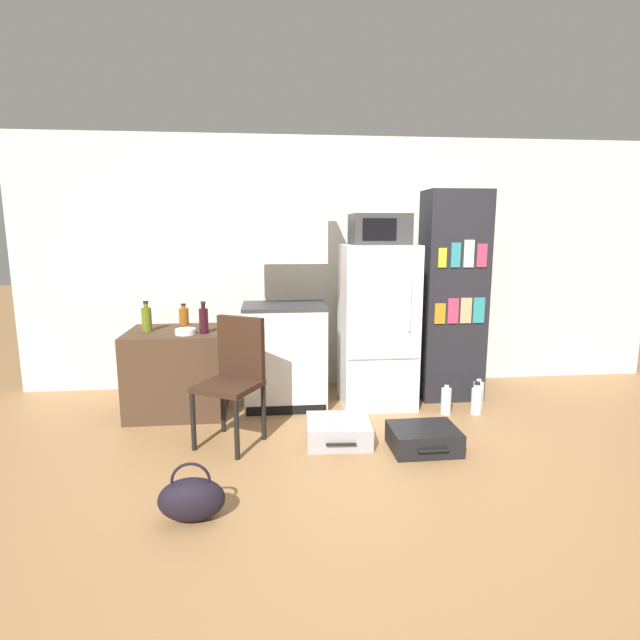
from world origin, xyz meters
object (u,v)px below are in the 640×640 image
object	(u,v)px
chair	(235,370)
water_bottle_back	(446,400)
bottle_olive_oil	(147,318)
suitcase_small_flat	(338,431)
water_bottle_front	(476,400)
bowl	(185,332)
suitcase_large_flat	(424,438)
bottle_wine_dark	(204,320)
handbag	(192,499)
kitchen_hutch	(284,301)
bottle_amber_beer	(184,316)
water_bottle_middle	(478,394)
bookshelf	(452,297)
refrigerator	(377,326)
microwave	(379,229)
side_table	(178,371)

from	to	relation	value
chair	water_bottle_back	bearing A→B (deg)	41.38
bottle_olive_oil	suitcase_small_flat	bearing A→B (deg)	-26.73
bottle_olive_oil	water_bottle_front	bearing A→B (deg)	-6.52
water_bottle_back	bowl	bearing A→B (deg)	176.59
suitcase_large_flat	water_bottle_front	bearing A→B (deg)	43.43
bottle_wine_dark	suitcase_small_flat	size ratio (longest dim) A/B	0.54
bottle_olive_oil	water_bottle_front	xyz separation A→B (m)	(2.77, -0.32, -0.70)
handbag	kitchen_hutch	bearing A→B (deg)	72.33
bottle_amber_beer	water_bottle_middle	distance (m)	2.71
bookshelf	bowl	size ratio (longest dim) A/B	11.48
bottle_wine_dark	water_bottle_middle	distance (m)	2.47
bottle_olive_oil	suitcase_small_flat	world-z (taller)	bottle_olive_oil
bowl	bottle_wine_dark	bearing A→B (deg)	11.10
water_bottle_middle	water_bottle_back	distance (m)	0.36
refrigerator	suitcase_large_flat	distance (m)	1.20
handbag	water_bottle_middle	world-z (taller)	handbag
suitcase_large_flat	handbag	size ratio (longest dim) A/B	1.34
microwave	bowl	size ratio (longest dim) A/B	2.93
bottle_amber_beer	chair	distance (m)	1.09
side_table	microwave	xyz separation A→B (m)	(1.74, 0.04, 1.20)
side_table	bottle_olive_oil	xyz separation A→B (m)	(-0.24, -0.00, 0.47)
water_bottle_front	suitcase_large_flat	bearing A→B (deg)	-135.84
side_table	handbag	world-z (taller)	side_table
bookshelf	water_bottle_back	distance (m)	0.95
bottle_olive_oil	water_bottle_middle	size ratio (longest dim) A/B	0.87
chair	water_bottle_middle	bearing A→B (deg)	42.75
bottle_amber_beer	bowl	size ratio (longest dim) A/B	1.14
bookshelf	water_bottle_front	size ratio (longest dim) A/B	6.74
suitcase_large_flat	handbag	world-z (taller)	handbag
bookshelf	water_bottle_middle	xyz separation A→B (m)	(0.16, -0.32, -0.83)
bottle_amber_beer	bookshelf	bearing A→B (deg)	-3.16
bottle_amber_beer	suitcase_large_flat	world-z (taller)	bottle_amber_beer
refrigerator	bottle_wine_dark	world-z (taller)	refrigerator
side_table	handbag	size ratio (longest dim) A/B	2.26
suitcase_large_flat	handbag	distance (m)	1.69
bottle_wine_dark	bottle_olive_oil	bearing A→B (deg)	164.40
chair	side_table	bearing A→B (deg)	158.28
side_table	suitcase_small_flat	xyz separation A→B (m)	(1.28, -0.77, -0.28)
bottle_amber_beer	water_bottle_middle	xyz separation A→B (m)	(2.59, -0.45, -0.67)
kitchen_hutch	chair	xyz separation A→B (m)	(-0.39, -0.73, -0.40)
bottle_amber_beer	chair	xyz separation A→B (m)	(0.51, -0.94, -0.25)
bottle_amber_beer	water_bottle_front	xyz separation A→B (m)	(2.51, -0.60, -0.68)
kitchen_hutch	bowl	xyz separation A→B (m)	(-0.81, -0.24, -0.21)
kitchen_hutch	suitcase_large_flat	world-z (taller)	kitchen_hutch
suitcase_large_flat	water_bottle_back	distance (m)	0.78
bowl	water_bottle_back	bearing A→B (deg)	-3.41
suitcase_large_flat	water_bottle_front	world-z (taller)	water_bottle_front
kitchen_hutch	water_bottle_middle	bearing A→B (deg)	-8.25
kitchen_hutch	bowl	distance (m)	0.87
bottle_amber_beer	bottle_olive_oil	bearing A→B (deg)	-132.73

